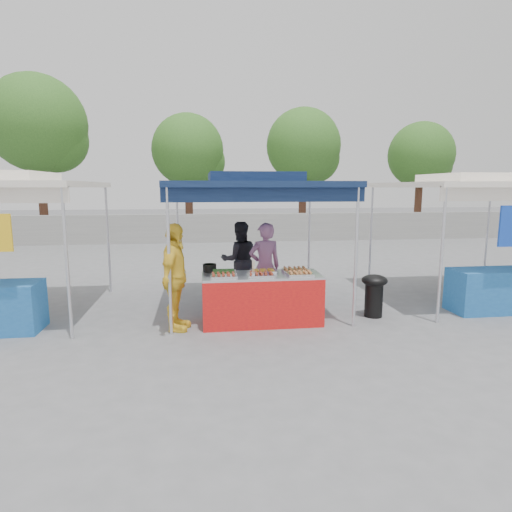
{
  "coord_description": "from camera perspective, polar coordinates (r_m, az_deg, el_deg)",
  "views": [
    {
      "loc": [
        -1.04,
        -7.1,
        2.3
      ],
      "look_at": [
        0.0,
        0.6,
        1.05
      ],
      "focal_mm": 30.0,
      "sensor_mm": 36.0,
      "label": 1
    }
  ],
  "objects": [
    {
      "name": "crate_left",
      "position": [
        7.92,
        -3.1,
        -6.67
      ],
      "size": [
        0.49,
        0.34,
        0.29
      ],
      "primitive_type": "cube",
      "color": "#1744BB",
      "rests_on": "ground_plane"
    },
    {
      "name": "ground_plane",
      "position": [
        7.54,
        0.62,
        -8.63
      ],
      "size": [
        80.0,
        80.0,
        0.0
      ],
      "primitive_type": "plane",
      "color": "slate"
    },
    {
      "name": "food_tray_br",
      "position": [
        7.41,
        5.21,
        -1.92
      ],
      "size": [
        0.42,
        0.3,
        0.07
      ],
      "color": "white",
      "rests_on": "vendor_table"
    },
    {
      "name": "skewer_cup",
      "position": [
        6.89,
        -0.37,
        -2.6
      ],
      "size": [
        0.08,
        0.08,
        0.09
      ],
      "primitive_type": "cylinder",
      "color": "silver",
      "rests_on": "vendor_table"
    },
    {
      "name": "helper_man",
      "position": [
        8.91,
        -2.21,
        -0.55
      ],
      "size": [
        0.83,
        0.67,
        1.61
      ],
      "primitive_type": "imported",
      "rotation": [
        0.0,
        0.0,
        3.22
      ],
      "color": "#222228",
      "rests_on": "ground_plane"
    },
    {
      "name": "cooking_pot",
      "position": [
        7.46,
        -6.21,
        -1.59
      ],
      "size": [
        0.23,
        0.23,
        0.14
      ],
      "primitive_type": "cylinder",
      "color": "black",
      "rests_on": "vendor_table"
    },
    {
      "name": "neighbor_stall_right",
      "position": [
        9.49,
        28.12,
        3.83
      ],
      "size": [
        3.2,
        3.2,
        2.57
      ],
      "color": "silver",
      "rests_on": "ground_plane"
    },
    {
      "name": "tree_3",
      "position": [
        23.41,
        21.37,
        12.1
      ],
      "size": [
        3.31,
        3.21,
        5.52
      ],
      "color": "#4A2A1C",
      "rests_on": "ground_plane"
    },
    {
      "name": "back_wall",
      "position": [
        18.21,
        -4.39,
        3.74
      ],
      "size": [
        40.0,
        0.25,
        1.2
      ],
      "primitive_type": "cube",
      "color": "gray",
      "rests_on": "ground_plane"
    },
    {
      "name": "customer_person",
      "position": [
        6.98,
        -10.75,
        -2.83
      ],
      "size": [
        0.64,
        1.09,
        1.74
      ],
      "primitive_type": "imported",
      "rotation": [
        0.0,
        0.0,
        1.35
      ],
      "color": "yellow",
      "rests_on": "ground_plane"
    },
    {
      "name": "food_tray_bm",
      "position": [
        7.3,
        0.96,
        -2.04
      ],
      "size": [
        0.42,
        0.3,
        0.07
      ],
      "color": "white",
      "rests_on": "vendor_table"
    },
    {
      "name": "vendor_woman",
      "position": [
        7.98,
        1.18,
        -1.48
      ],
      "size": [
        0.65,
        0.47,
        1.66
      ],
      "primitive_type": "imported",
      "rotation": [
        0.0,
        0.0,
        3.27
      ],
      "color": "#9E6493",
      "rests_on": "ground_plane"
    },
    {
      "name": "tree_0",
      "position": [
        21.01,
        -26.71,
        15.02
      ],
      "size": [
        4.08,
        4.08,
        7.02
      ],
      "color": "#4A2A1C",
      "rests_on": "ground_plane"
    },
    {
      "name": "crate_right",
      "position": [
        8.16,
        1.55,
        -6.26
      ],
      "size": [
        0.44,
        0.31,
        0.27
      ],
      "primitive_type": "cube",
      "color": "#1744BB",
      "rests_on": "ground_plane"
    },
    {
      "name": "food_tray_fr",
      "position": [
        7.11,
        5.88,
        -2.4
      ],
      "size": [
        0.42,
        0.3,
        0.07
      ],
      "color": "white",
      "rests_on": "vendor_table"
    },
    {
      "name": "food_tray_fl",
      "position": [
        6.92,
        -4.33,
        -2.69
      ],
      "size": [
        0.42,
        0.3,
        0.07
      ],
      "color": "white",
      "rests_on": "vendor_table"
    },
    {
      "name": "tree_2",
      "position": [
        20.96,
        6.7,
        13.99
      ],
      "size": [
        3.54,
        3.49,
        6.0
      ],
      "color": "#4A2A1C",
      "rests_on": "ground_plane"
    },
    {
      "name": "vendor_table",
      "position": [
        7.32,
        0.74,
        -5.7
      ],
      "size": [
        2.0,
        0.8,
        0.85
      ],
      "color": "red",
      "rests_on": "ground_plane"
    },
    {
      "name": "food_tray_fm",
      "position": [
        6.98,
        0.63,
        -2.56
      ],
      "size": [
        0.42,
        0.3,
        0.07
      ],
      "color": "white",
      "rests_on": "vendor_table"
    },
    {
      "name": "wok_burner",
      "position": [
        7.95,
        15.46,
        -4.61
      ],
      "size": [
        0.46,
        0.46,
        0.77
      ],
      "rotation": [
        0.0,
        0.0,
        -0.14
      ],
      "color": "black",
      "rests_on": "ground_plane"
    },
    {
      "name": "food_tray_bl",
      "position": [
        7.22,
        -4.33,
        -2.2
      ],
      "size": [
        0.42,
        0.3,
        0.07
      ],
      "color": "white",
      "rests_on": "vendor_table"
    },
    {
      "name": "crate_stacked",
      "position": [
        8.1,
        1.56,
        -4.45
      ],
      "size": [
        0.44,
        0.31,
        0.26
      ],
      "primitive_type": "cube",
      "color": "#1744BB",
      "rests_on": "crate_right"
    },
    {
      "name": "tree_1",
      "position": [
        20.61,
        -8.66,
        13.41
      ],
      "size": [
        3.39,
        3.3,
        5.67
      ],
      "color": "#4A2A1C",
      "rests_on": "ground_plane"
    },
    {
      "name": "main_canopy",
      "position": [
        8.14,
        -0.35,
        9.63
      ],
      "size": [
        3.2,
        3.2,
        2.57
      ],
      "color": "silver",
      "rests_on": "ground_plane"
    }
  ]
}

